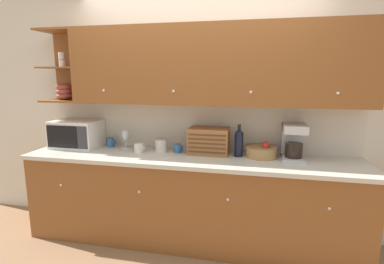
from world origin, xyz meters
name	(u,v)px	position (x,y,z in m)	size (l,w,h in m)	color
ground_plane	(196,225)	(0.00, 0.00, 0.00)	(24.00, 24.00, 0.00)	#896647
wall_back	(197,112)	(0.00, 0.03, 1.30)	(5.71, 0.06, 2.60)	beige
counter_unit	(190,199)	(0.00, -0.32, 0.45)	(3.33, 0.66, 0.90)	brown
backsplash_panel	(196,126)	(0.00, -0.01, 1.15)	(3.31, 0.01, 0.50)	beige
upper_cabinets	(210,66)	(0.16, -0.18, 1.78)	(3.31, 0.37, 0.76)	brown
microwave	(77,134)	(-1.31, -0.20, 1.05)	(0.50, 0.37, 0.30)	silver
mug	(111,142)	(-0.96, -0.11, 0.95)	(0.09, 0.08, 0.10)	#38669E
wine_glass	(125,135)	(-0.76, -0.15, 1.04)	(0.07, 0.07, 0.21)	silver
mug_blue_second	(139,148)	(-0.55, -0.28, 0.95)	(0.11, 0.09, 0.09)	silver
storage_canister	(161,145)	(-0.33, -0.22, 0.97)	(0.12, 0.12, 0.14)	silver
mug_patterned_third	(178,148)	(-0.15, -0.20, 0.94)	(0.09, 0.08, 0.09)	#38669E
bread_box	(209,141)	(0.17, -0.18, 1.03)	(0.40, 0.26, 0.27)	#996033
wine_bottle	(239,142)	(0.47, -0.21, 1.05)	(0.09, 0.09, 0.32)	black
fruit_basket	(262,152)	(0.69, -0.19, 0.95)	(0.30, 0.30, 0.16)	#A87F4C
coffee_maker	(294,141)	(0.98, -0.19, 1.07)	(0.21, 0.28, 0.34)	#B7B7BC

